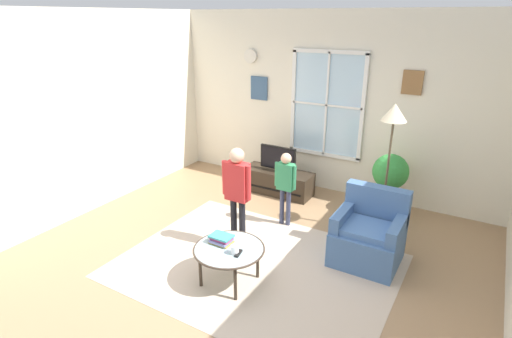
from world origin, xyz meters
name	(u,v)px	position (x,y,z in m)	size (l,w,h in m)	color
ground_plane	(240,265)	(0.00, 0.00, -0.01)	(6.07, 5.95, 0.02)	#9E7A56
back_wall	(330,104)	(0.00, 2.73, 1.45)	(5.47, 0.17, 2.89)	silver
side_wall_left	(70,118)	(-2.79, 0.00, 1.44)	(0.12, 5.35, 2.89)	silver
area_rug	(256,266)	(0.18, 0.07, 0.00)	(3.13, 2.36, 0.01)	#C6B29E
tv_stand	(277,182)	(-0.60, 2.10, 0.20)	(1.17, 0.45, 0.39)	#2D2319
television	(278,158)	(-0.60, 2.09, 0.61)	(0.62, 0.08, 0.42)	#4C4C4C
armchair	(369,236)	(1.27, 0.88, 0.33)	(0.76, 0.74, 0.87)	#476B9E
coffee_table	(229,250)	(0.08, -0.33, 0.40)	(0.79, 0.79, 0.43)	#99B2B7
book_stack	(221,239)	(-0.05, -0.28, 0.48)	(0.25, 0.19, 0.10)	#9E9140
cup	(235,250)	(0.20, -0.39, 0.48)	(0.09, 0.09, 0.10)	white
remote_near_books	(238,253)	(0.24, -0.38, 0.44)	(0.04, 0.14, 0.02)	black
person_red_shirt	(237,187)	(-0.23, 0.32, 0.84)	(0.40, 0.18, 1.33)	black
person_green_shirt	(286,181)	(0.00, 1.17, 0.67)	(0.32, 0.15, 1.06)	#333851
potted_plant_by_window	(390,177)	(1.16, 2.23, 0.60)	(0.51, 0.51, 0.94)	#9E6B4C
floor_lamp	(393,126)	(1.23, 1.67, 1.49)	(0.32, 0.32, 1.77)	black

